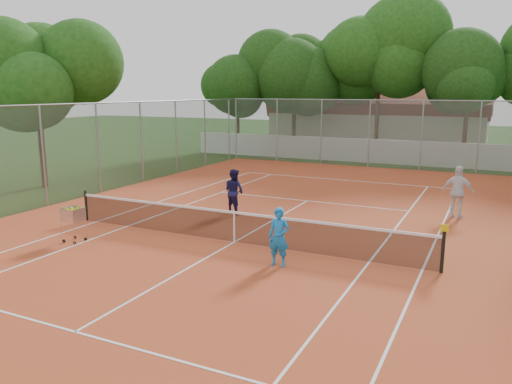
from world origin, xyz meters
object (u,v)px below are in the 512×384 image
at_px(player_near, 279,237).
at_px(ball_hopper, 74,223).
at_px(player_far_right, 458,192).
at_px(player_far_left, 234,191).
at_px(tennis_net, 234,227).
at_px(clubhouse, 379,119).

distance_m(player_near, ball_hopper, 6.46).
distance_m(player_far_right, ball_hopper, 13.06).
xyz_separation_m(player_far_left, player_far_right, (7.57, 2.81, 0.12)).
distance_m(tennis_net, player_far_right, 8.41).
xyz_separation_m(player_near, player_far_right, (3.80, 7.36, 0.17)).
xyz_separation_m(clubhouse, player_near, (4.02, -30.31, -1.40)).
relative_size(clubhouse, player_far_left, 9.79).
bearing_deg(player_far_right, player_near, 69.64).
height_order(clubhouse, player_near, clubhouse).
relative_size(tennis_net, ball_hopper, 10.23).
bearing_deg(player_far_left, ball_hopper, 80.99).
xyz_separation_m(tennis_net, player_far_right, (5.82, 6.05, 0.46)).
xyz_separation_m(tennis_net, clubhouse, (-2.00, 29.00, 1.69)).
xyz_separation_m(player_near, ball_hopper, (-6.40, -0.79, -0.20)).
bearing_deg(clubhouse, player_far_right, -71.18).
relative_size(tennis_net, player_far_right, 6.23).
relative_size(tennis_net, player_near, 7.63).
xyz_separation_m(player_far_right, ball_hopper, (-10.20, -8.15, -0.37)).
bearing_deg(player_near, ball_hopper, -177.79).
bearing_deg(tennis_net, clubhouse, 93.95).
distance_m(player_far_left, player_far_right, 8.08).
height_order(clubhouse, player_far_right, clubhouse).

